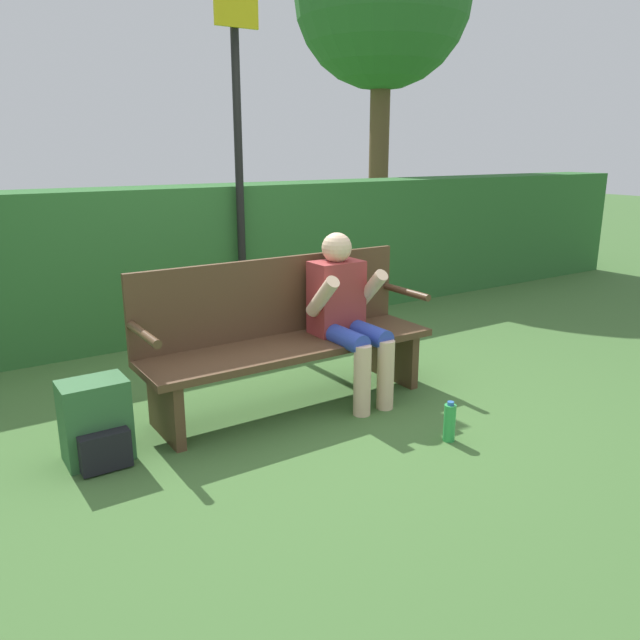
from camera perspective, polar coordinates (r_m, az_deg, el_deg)
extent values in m
plane|color=#426B33|center=(4.16, -2.51, -7.75)|extent=(40.00, 40.00, 0.00)
cube|color=#2D662D|center=(5.77, -13.15, 5.25)|extent=(12.00, 0.60, 1.32)
cube|color=#513823|center=(4.02, -2.57, -2.45)|extent=(1.96, 0.52, 0.05)
cube|color=#513823|center=(4.15, -4.33, 2.13)|extent=(1.96, 0.04, 0.52)
cube|color=#513823|center=(3.76, -13.95, -7.69)|extent=(0.06, 0.47, 0.38)
cube|color=#513823|center=(4.56, 6.77, -3.16)|extent=(0.06, 0.47, 0.38)
cylinder|color=#513823|center=(3.58, -15.85, -1.24)|extent=(0.05, 0.47, 0.05)
cylinder|color=#513823|center=(4.50, 7.88, 2.57)|extent=(0.05, 0.47, 0.05)
cube|color=#993333|center=(4.19, 1.51, 2.10)|extent=(0.34, 0.22, 0.49)
sphere|color=beige|center=(4.13, 1.54, 6.63)|extent=(0.20, 0.20, 0.20)
cylinder|color=#2D47B7|center=(4.03, 2.12, -1.60)|extent=(0.13, 0.42, 0.13)
cylinder|color=#2D47B7|center=(4.13, 4.24, -1.18)|extent=(0.13, 0.42, 0.13)
cylinder|color=beige|center=(3.94, 3.88, -5.55)|extent=(0.11, 0.11, 0.46)
cylinder|color=beige|center=(4.05, 6.00, -5.01)|extent=(0.11, 0.11, 0.46)
cylinder|color=beige|center=(3.98, 0.22, 2.14)|extent=(0.09, 0.31, 0.31)
cylinder|color=beige|center=(4.20, 4.62, 2.79)|extent=(0.09, 0.31, 0.31)
cube|color=#336638|center=(3.60, -19.84, -8.63)|extent=(0.34, 0.24, 0.45)
cube|color=black|center=(3.50, -19.01, -11.30)|extent=(0.26, 0.08, 0.20)
cylinder|color=green|center=(3.71, 11.76, -9.19)|extent=(0.07, 0.07, 0.22)
cylinder|color=#2D66B2|center=(3.67, 11.86, -7.47)|extent=(0.04, 0.04, 0.02)
cylinder|color=black|center=(5.54, -7.41, 13.49)|extent=(0.07, 0.07, 2.92)
cube|color=yellow|center=(5.60, -7.68, 26.49)|extent=(0.39, 0.02, 0.30)
cylinder|color=brown|center=(9.43, 5.39, 14.26)|extent=(0.29, 0.29, 2.91)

